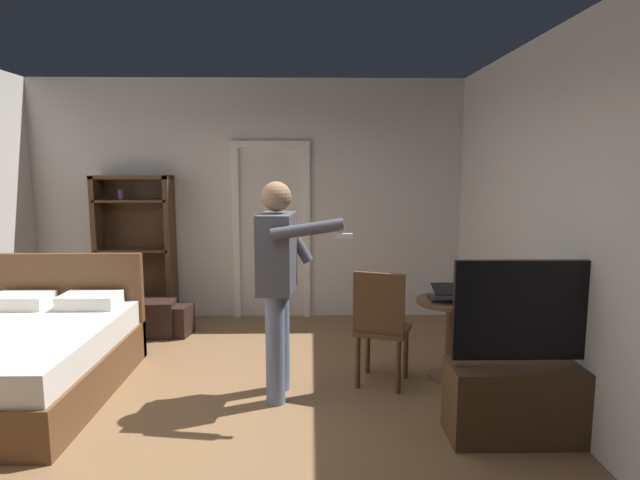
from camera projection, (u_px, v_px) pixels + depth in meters
ground_plane at (209, 419)px, 3.90m from camera, size 5.96×5.96×0.00m
wall_back at (249, 200)px, 6.44m from camera, size 5.36×0.12×2.86m
wall_right at (576, 225)px, 3.75m from camera, size 0.12×5.65×2.86m
doorway_frame at (271, 218)px, 6.39m from camera, size 0.93×0.08×2.13m
bed at (23, 358)px, 4.28m from camera, size 1.41×1.94×1.02m
bookshelf at (136, 243)px, 6.26m from camera, size 0.89×0.32×1.73m
tv_flatscreen at (535, 388)px, 3.59m from camera, size 1.16×0.40×1.23m
side_table at (450, 326)px, 4.60m from camera, size 0.60×0.60×0.70m
laptop at (449, 295)px, 4.51m from camera, size 0.32×0.33×0.16m
bottle_on_table at (471, 288)px, 4.47m from camera, size 0.06×0.06×0.29m
wooden_chair at (381, 323)px, 4.41m from camera, size 0.54×0.54×0.99m
person_blue_shirt at (279, 273)px, 4.16m from camera, size 0.71×0.67×1.72m
suitcase_dark at (162, 319)px, 5.84m from camera, size 0.68×0.41×0.33m
suitcase_small at (152, 318)px, 5.81m from camera, size 0.52×0.43×0.39m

